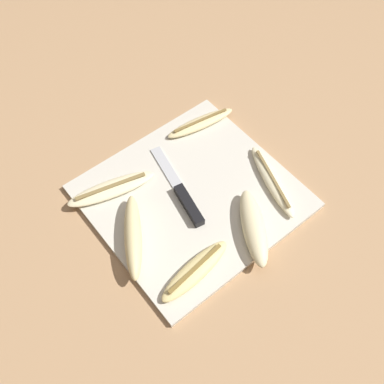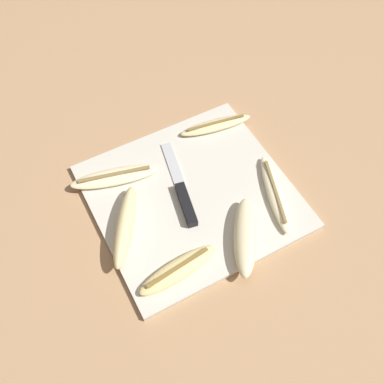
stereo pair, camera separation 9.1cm
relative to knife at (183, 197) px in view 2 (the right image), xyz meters
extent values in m
plane|color=tan|center=(0.02, 0.00, -0.02)|extent=(4.00, 4.00, 0.00)
cube|color=beige|center=(0.02, 0.00, -0.01)|extent=(0.39, 0.37, 0.01)
cube|color=black|center=(0.00, -0.02, 0.00)|extent=(0.04, 0.10, 0.02)
cube|color=#B7BABF|center=(0.02, 0.09, -0.01)|extent=(0.04, 0.12, 0.00)
ellipsoid|color=beige|center=(0.15, 0.13, 0.00)|extent=(0.17, 0.06, 0.02)
cube|color=olive|center=(0.15, 0.13, 0.01)|extent=(0.13, 0.03, 0.00)
ellipsoid|color=beige|center=(-0.13, -0.01, 0.01)|extent=(0.12, 0.17, 0.04)
ellipsoid|color=beige|center=(0.17, -0.08, 0.00)|extent=(0.09, 0.19, 0.02)
cube|color=olive|center=(0.17, -0.08, 0.01)|extent=(0.05, 0.14, 0.00)
ellipsoid|color=beige|center=(-0.10, 0.11, 0.00)|extent=(0.19, 0.09, 0.02)
cube|color=olive|center=(-0.10, 0.11, 0.01)|extent=(0.15, 0.04, 0.00)
ellipsoid|color=beige|center=(0.06, -0.14, 0.01)|extent=(0.12, 0.16, 0.03)
ellipsoid|color=#EDD689|center=(-0.08, -0.14, 0.00)|extent=(0.17, 0.06, 0.02)
cube|color=olive|center=(-0.08, -0.14, 0.01)|extent=(0.13, 0.02, 0.00)
camera|label=1|loc=(-0.29, -0.38, 0.77)|focal=42.00mm
camera|label=2|loc=(-0.21, -0.43, 0.77)|focal=42.00mm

